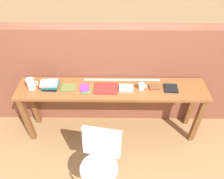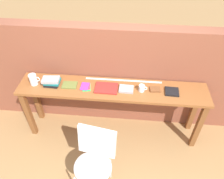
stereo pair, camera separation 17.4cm
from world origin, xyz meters
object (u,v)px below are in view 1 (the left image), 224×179
pamphlet_pile_colourful (85,88)px  mug (142,87)px  book_repair_rightmost (171,88)px  chair_white_moulded (100,160)px  magazine_cycling (69,87)px  pitcher_white (31,84)px  leather_journal_brown (154,87)px  book_stack_leftmost (50,85)px  book_open_centre (106,88)px

pamphlet_pile_colourful → mug: size_ratio=1.69×
book_repair_rightmost → mug: bearing=-176.3°
chair_white_moulded → magazine_cycling: bearing=118.0°
chair_white_moulded → pitcher_white: pitcher_white is taller
pitcher_white → mug: bearing=-0.1°
pamphlet_pile_colourful → book_repair_rightmost: bearing=-0.2°
chair_white_moulded → leather_journal_brown: leather_journal_brown is taller
book_repair_rightmost → pamphlet_pile_colourful: bearing=-177.2°
pamphlet_pile_colourful → book_stack_leftmost: bearing=178.8°
chair_white_moulded → magazine_cycling: magazine_cycling is taller
book_stack_leftmost → book_open_centre: bearing=-1.5°
magazine_cycling → pitcher_white: bearing=179.6°
pitcher_white → leather_journal_brown: (1.60, 0.03, -0.07)m
pitcher_white → magazine_cycling: bearing=1.4°
book_stack_leftmost → mug: bearing=-0.8°
pitcher_white → book_open_centre: (0.96, -0.00, -0.07)m
book_open_centre → mug: bearing=0.8°
leather_journal_brown → book_repair_rightmost: bearing=-11.4°
book_open_centre → leather_journal_brown: 0.63m
pamphlet_pile_colourful → leather_journal_brown: leather_journal_brown is taller
pamphlet_pile_colourful → pitcher_white: bearing=-179.6°
chair_white_moulded → magazine_cycling: size_ratio=4.60×
magazine_cycling → leather_journal_brown: (1.12, 0.01, 0.00)m
magazine_cycling → leather_journal_brown: 1.12m
pitcher_white → book_stack_leftmost: pitcher_white is taller
book_stack_leftmost → book_repair_rightmost: (1.57, -0.01, -0.04)m
chair_white_moulded → book_stack_leftmost: bearing=129.3°
magazine_cycling → leather_journal_brown: bearing=-1.0°
pitcher_white → book_repair_rightmost: bearing=0.1°
magazine_cycling → chair_white_moulded: bearing=-63.8°
chair_white_moulded → pamphlet_pile_colourful: chair_white_moulded is taller
mug → magazine_cycling: bearing=179.1°
magazine_cycling → mug: (0.95, -0.01, 0.04)m
pamphlet_pile_colourful → leather_journal_brown: bearing=1.3°
chair_white_moulded → book_open_centre: bearing=86.3°
pamphlet_pile_colourful → book_open_centre: (0.27, -0.01, 0.01)m
book_open_centre → mug: size_ratio=2.68×
magazine_cycling → book_open_centre: book_open_centre is taller
book_stack_leftmost → book_open_centre: book_stack_leftmost is taller
book_open_centre → magazine_cycling: bearing=178.8°
pitcher_white → leather_journal_brown: size_ratio=1.41×
chair_white_moulded → magazine_cycling: 1.00m
book_stack_leftmost → leather_journal_brown: size_ratio=1.78×
chair_white_moulded → book_open_centre: (0.05, 0.81, 0.36)m
chair_white_moulded → book_stack_leftmost: book_stack_leftmost is taller
magazine_cycling → book_repair_rightmost: book_repair_rightmost is taller
leather_journal_brown → chair_white_moulded: bearing=-133.9°
magazine_cycling → book_open_centre: (0.49, -0.02, 0.00)m
chair_white_moulded → magazine_cycling: (-0.44, 0.83, 0.36)m
book_repair_rightmost → magazine_cycling: bearing=-177.5°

